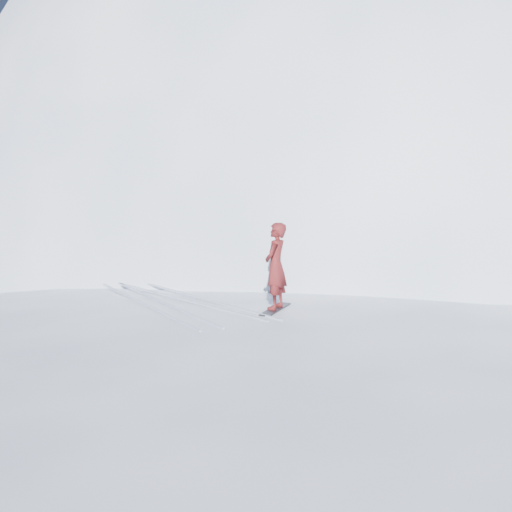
% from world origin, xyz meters
% --- Properties ---
extents(ground, '(400.00, 400.00, 0.00)m').
position_xyz_m(ground, '(0.00, 0.00, 0.00)').
color(ground, white).
rests_on(ground, ground).
extents(near_ridge, '(36.00, 28.00, 4.80)m').
position_xyz_m(near_ridge, '(1.00, 3.00, 0.00)').
color(near_ridge, white).
rests_on(near_ridge, ground).
extents(summit_peak, '(60.00, 56.00, 56.00)m').
position_xyz_m(summit_peak, '(22.00, 26.00, 0.00)').
color(summit_peak, white).
rests_on(summit_peak, ground).
extents(peak_shoulder, '(28.00, 24.00, 18.00)m').
position_xyz_m(peak_shoulder, '(10.00, 20.00, 0.00)').
color(peak_shoulder, white).
rests_on(peak_shoulder, ground).
extents(wind_bumps, '(16.00, 14.40, 1.00)m').
position_xyz_m(wind_bumps, '(-0.56, 2.12, 0.00)').
color(wind_bumps, white).
rests_on(wind_bumps, ground).
extents(snowboard, '(1.20, 1.10, 0.02)m').
position_xyz_m(snowboard, '(1.73, 3.17, 2.41)').
color(snowboard, black).
rests_on(snowboard, near_ridge).
extents(snowboarder, '(0.83, 0.81, 1.93)m').
position_xyz_m(snowboarder, '(1.73, 3.17, 3.39)').
color(snowboarder, maroon).
rests_on(snowboarder, snowboard).
extents(board_tracks, '(2.66, 5.95, 0.04)m').
position_xyz_m(board_tracks, '(-0.10, 5.14, 2.42)').
color(board_tracks, silver).
rests_on(board_tracks, ground).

